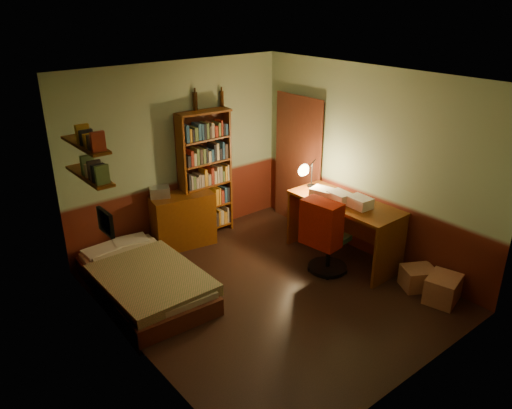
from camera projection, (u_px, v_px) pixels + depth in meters
floor at (269, 292)px, 6.21m from camera, size 3.50×4.00×0.02m
ceiling at (271, 78)px, 5.18m from camera, size 3.50×4.00×0.02m
wall_back at (178, 154)px, 7.13m from camera, size 3.50×0.02×2.60m
wall_left at (127, 240)px, 4.67m from camera, size 0.02×4.00×2.60m
wall_right at (369, 164)px, 6.72m from camera, size 0.02×4.00×2.60m
wall_front at (423, 263)px, 4.26m from camera, size 3.50×0.02×2.60m
doorway at (299, 162)px, 7.74m from camera, size 0.06×0.90×2.00m
door_trim at (297, 163)px, 7.72m from camera, size 0.02×0.98×2.08m
bed at (143, 272)px, 6.09m from camera, size 1.13×1.99×0.57m
dresser at (183, 220)px, 7.23m from camera, size 0.95×0.59×0.79m
mini_stereo at (160, 192)px, 6.98m from camera, size 0.33×0.30×0.15m
bookshelf at (206, 175)px, 7.35m from camera, size 0.84×0.34×1.90m
bottle_left at (195, 101)px, 6.97m from camera, size 0.08×0.08×0.25m
bottle_right at (222, 98)px, 7.25m from camera, size 0.06×0.06×0.22m
desk at (343, 230)px, 6.85m from camera, size 0.68×1.60×0.85m
paper_stack at (323, 193)px, 6.79m from camera, size 0.30×0.36×0.12m
desk_lamp at (312, 164)px, 7.06m from camera, size 0.23×0.23×0.68m
office_chair at (329, 239)px, 6.53m from camera, size 0.50×0.45×0.90m
red_jacket at (309, 186)px, 6.24m from camera, size 0.39×0.55×0.60m
wall_shelf_lower at (89, 176)px, 5.41m from camera, size 0.20×0.90×0.03m
wall_shelf_upper at (85, 145)px, 5.27m from camera, size 0.20×0.90×0.03m
framed_picture at (106, 222)px, 5.14m from camera, size 0.04×0.32×0.26m
cardboard_box_a at (443, 289)px, 5.97m from camera, size 0.50×0.44×0.32m
cardboard_box_b at (418, 278)px, 6.25m from camera, size 0.50×0.47×0.27m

